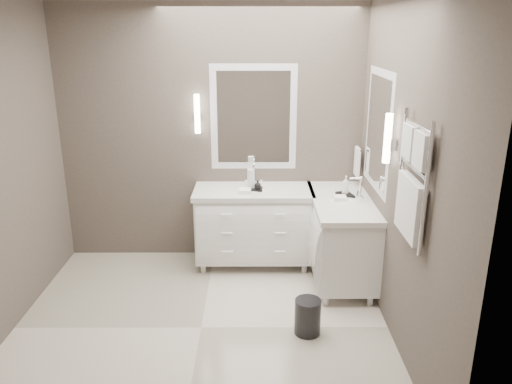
{
  "coord_description": "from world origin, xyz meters",
  "views": [
    {
      "loc": [
        0.46,
        -3.69,
        2.44
      ],
      "look_at": [
        0.47,
        0.7,
        0.99
      ],
      "focal_mm": 35.0,
      "sensor_mm": 36.0,
      "label": 1
    }
  ],
  "objects_px": {
    "vanity_right": "(341,234)",
    "towel_ladder": "(412,187)",
    "vanity_back": "(254,222)",
    "waste_bin": "(308,317)"
  },
  "relations": [
    {
      "from": "towel_ladder",
      "to": "vanity_back",
      "type": "bearing_deg",
      "value": 124.1
    },
    {
      "from": "vanity_back",
      "to": "towel_ladder",
      "type": "xyz_separation_m",
      "value": [
        1.1,
        -1.63,
        0.91
      ]
    },
    {
      "from": "vanity_back",
      "to": "waste_bin",
      "type": "bearing_deg",
      "value": -70.94
    },
    {
      "from": "vanity_right",
      "to": "waste_bin",
      "type": "relative_size",
      "value": 4.04
    },
    {
      "from": "vanity_back",
      "to": "towel_ladder",
      "type": "relative_size",
      "value": 1.38
    },
    {
      "from": "vanity_right",
      "to": "waste_bin",
      "type": "xyz_separation_m",
      "value": [
        -0.43,
        -0.98,
        -0.33
      ]
    },
    {
      "from": "vanity_back",
      "to": "towel_ladder",
      "type": "distance_m",
      "value": 2.16
    },
    {
      "from": "vanity_back",
      "to": "waste_bin",
      "type": "xyz_separation_m",
      "value": [
        0.45,
        -1.3,
        -0.33
      ]
    },
    {
      "from": "vanity_right",
      "to": "towel_ladder",
      "type": "height_order",
      "value": "towel_ladder"
    },
    {
      "from": "towel_ladder",
      "to": "vanity_right",
      "type": "bearing_deg",
      "value": 99.84
    }
  ]
}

